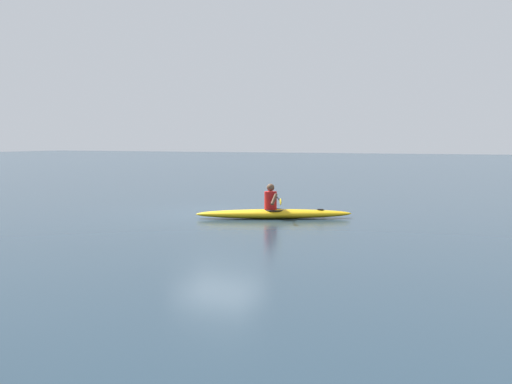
% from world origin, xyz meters
% --- Properties ---
extents(ground_plane, '(160.00, 160.00, 0.00)m').
position_xyz_m(ground_plane, '(0.00, 0.00, 0.00)').
color(ground_plane, '#233847').
extents(kayak, '(4.13, 2.46, 0.25)m').
position_xyz_m(kayak, '(-1.95, 0.45, 0.13)').
color(kayak, '#EAB214').
rests_on(kayak, ground).
extents(kayaker, '(1.14, 2.25, 0.71)m').
position_xyz_m(kayaker, '(-1.88, 0.48, 0.55)').
color(kayaker, red).
rests_on(kayaker, kayak).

